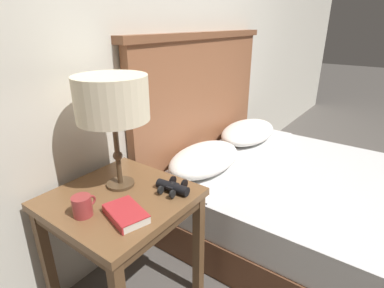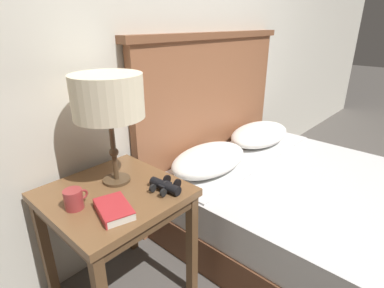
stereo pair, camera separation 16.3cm
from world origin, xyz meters
The scene contains 8 objects.
ground_plane centered at (0.00, 0.00, 0.00)m, with size 20.00×20.00×0.00m, color #514C47.
wall_back centered at (0.00, 1.02, 1.30)m, with size 8.00×0.06×2.60m.
nightstand centered at (-0.70, 0.67, 0.55)m, with size 0.58×0.58×0.64m.
bed centered at (0.37, 0.09, 0.27)m, with size 1.53×1.98×1.29m.
table_lamp centered at (-0.64, 0.74, 1.05)m, with size 0.31×0.31×0.51m.
book_on_nightstand centered at (-0.80, 0.52, 0.65)m, with size 0.17×0.21×0.04m.
binoculars_pair centered at (-0.54, 0.50, 0.66)m, with size 0.14×0.16×0.05m.
coffee_mug centered at (-0.89, 0.67, 0.68)m, with size 0.10×0.08×0.08m.
Camera 2 is at (-1.34, -0.39, 1.35)m, focal length 28.00 mm.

